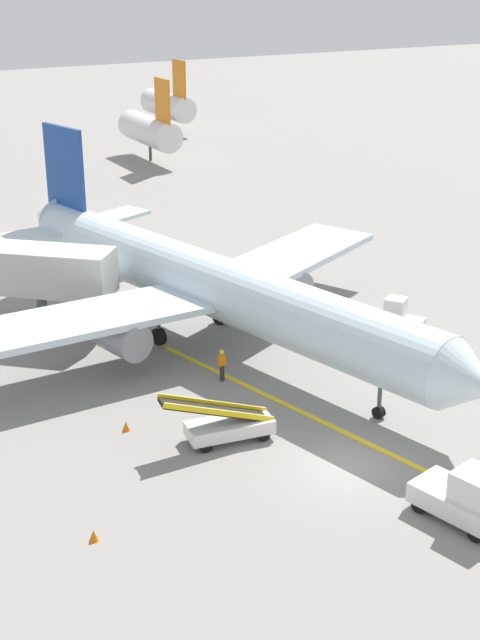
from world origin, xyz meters
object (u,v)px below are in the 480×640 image
(ground_crew_wing_walker, at_px, (378,353))
(airliner, at_px, (206,283))
(belt_loader_forward_hold, at_px, (227,424))
(safety_cone_nose_left, at_px, (94,535))
(ground_crew_marshaller, at_px, (222,364))
(pushback_tug, at_px, (466,497))
(baggage_tug_near_wing, at_px, (400,319))
(safety_cone_nose_right, at_px, (126,426))

(ground_crew_wing_walker, bearing_deg, airliner, 129.10)
(belt_loader_forward_hold, distance_m, safety_cone_nose_left, 8.72)
(ground_crew_marshaller, bearing_deg, ground_crew_wing_walker, -19.31)
(pushback_tug, bearing_deg, ground_crew_wing_walker, 66.85)
(belt_loader_forward_hold, height_order, ground_crew_wing_walker, belt_loader_forward_hold)
(baggage_tug_near_wing, bearing_deg, airliner, 156.79)
(safety_cone_nose_left, distance_m, safety_cone_nose_right, 8.15)
(baggage_tug_near_wing, distance_m, safety_cone_nose_left, 23.95)
(baggage_tug_near_wing, height_order, ground_crew_wing_walker, baggage_tug_near_wing)
(ground_crew_marshaller, bearing_deg, belt_loader_forward_hold, -115.73)
(airliner, relative_size, ground_crew_marshaller, 20.54)
(pushback_tug, bearing_deg, baggage_tug_near_wing, 59.43)
(belt_loader_forward_hold, bearing_deg, safety_cone_nose_right, 140.58)
(baggage_tug_near_wing, height_order, safety_cone_nose_left, baggage_tug_near_wing)
(baggage_tug_near_wing, distance_m, ground_crew_marshaller, 11.52)
(airliner, relative_size, safety_cone_nose_left, 79.38)
(safety_cone_nose_left, bearing_deg, baggage_tug_near_wing, 24.63)
(belt_loader_forward_hold, bearing_deg, pushback_tug, -62.72)
(ground_crew_wing_walker, bearing_deg, safety_cone_nose_left, -159.20)
(pushback_tug, height_order, safety_cone_nose_right, pushback_tug)
(pushback_tug, relative_size, belt_loader_forward_hold, 0.77)
(airliner, bearing_deg, ground_crew_wing_walker, -50.90)
(airliner, distance_m, safety_cone_nose_left, 18.78)
(ground_crew_wing_walker, relative_size, safety_cone_nose_right, 3.86)
(baggage_tug_near_wing, xyz_separation_m, ground_crew_marshaller, (-11.51, -0.51, -0.02))
(ground_crew_wing_walker, xyz_separation_m, safety_cone_nose_left, (-17.87, -6.79, -0.69))
(pushback_tug, distance_m, safety_cone_nose_right, 15.17)
(baggage_tug_near_wing, bearing_deg, pushback_tug, -120.57)
(baggage_tug_near_wing, bearing_deg, belt_loader_forward_hold, -157.40)
(safety_cone_nose_right, bearing_deg, baggage_tug_near_wing, 9.46)
(ground_crew_marshaller, bearing_deg, pushback_tug, -80.98)
(belt_loader_forward_hold, height_order, safety_cone_nose_left, belt_loader_forward_hold)
(pushback_tug, relative_size, ground_crew_marshaller, 2.32)
(ground_crew_wing_walker, bearing_deg, belt_loader_forward_hold, -165.29)
(belt_loader_forward_hold, distance_m, ground_crew_wing_walker, 10.55)
(airliner, bearing_deg, belt_loader_forward_hold, -112.30)
(airliner, distance_m, ground_crew_marshaller, 5.62)
(airliner, xyz_separation_m, belt_loader_forward_hold, (-4.15, -10.13, -2.64))
(baggage_tug_near_wing, bearing_deg, ground_crew_wing_walker, -140.64)
(airliner, xyz_separation_m, pushback_tug, (0.80, -19.73, -2.42))
(baggage_tug_near_wing, bearing_deg, ground_crew_marshaller, -177.44)
(ground_crew_marshaller, xyz_separation_m, ground_crew_wing_walker, (7.63, -2.67, 0.00))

